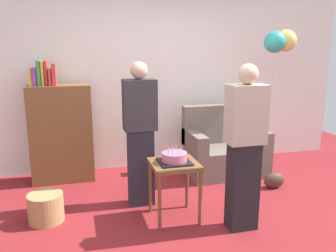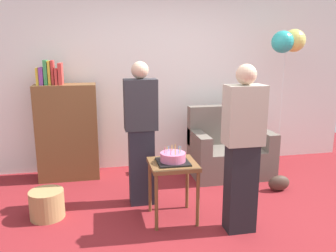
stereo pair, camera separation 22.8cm
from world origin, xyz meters
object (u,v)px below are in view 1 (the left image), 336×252
object	(u,v)px
birthday_cake	(174,158)
wicker_basket	(46,208)
handbag	(274,180)
person_blowing_candles	(140,134)
balloon_bunch	(280,41)
bookshelf	(61,132)
couch	(224,150)
person_holding_cake	(244,148)
side_table	(174,171)

from	to	relation	value
birthday_cake	wicker_basket	bearing A→B (deg)	167.63
handbag	person_blowing_candles	bearing A→B (deg)	179.66
balloon_bunch	person_blowing_candles	bearing A→B (deg)	-163.06
bookshelf	couch	bearing A→B (deg)	-7.66
person_blowing_candles	handbag	distance (m)	1.89
birthday_cake	person_holding_cake	distance (m)	0.71
person_blowing_candles	balloon_bunch	bearing A→B (deg)	14.86
birthday_cake	balloon_bunch	xyz separation A→B (m)	(1.84, 1.09, 1.18)
person_blowing_candles	person_holding_cake	world-z (taller)	same
wicker_basket	handbag	world-z (taller)	wicker_basket
person_holding_cake	birthday_cake	bearing A→B (deg)	-21.55
bookshelf	side_table	distance (m)	1.85
side_table	person_blowing_candles	world-z (taller)	person_blowing_candles
side_table	bookshelf	bearing A→B (deg)	128.67
couch	side_table	distance (m)	1.58
bookshelf	balloon_bunch	xyz separation A→B (m)	(2.99, -0.35, 1.18)
side_table	balloon_bunch	size ratio (longest dim) A/B	0.31
balloon_bunch	bookshelf	bearing A→B (deg)	173.27
side_table	couch	bearing A→B (deg)	46.69
handbag	balloon_bunch	bearing A→B (deg)	60.53
couch	person_holding_cake	xyz separation A→B (m)	(-0.48, -1.50, 0.49)
person_blowing_candles	birthday_cake	bearing A→B (deg)	-61.11
birthday_cake	person_blowing_candles	world-z (taller)	person_blowing_candles
person_holding_cake	bookshelf	bearing A→B (deg)	-36.40
side_table	wicker_basket	bearing A→B (deg)	167.63
handbag	balloon_bunch	world-z (taller)	balloon_bunch
bookshelf	person_blowing_candles	xyz separation A→B (m)	(0.89, -1.00, 0.15)
bookshelf	handbag	size ratio (longest dim) A/B	5.77
couch	bookshelf	distance (m)	2.28
person_blowing_candles	wicker_basket	bearing A→B (deg)	-173.23
balloon_bunch	birthday_cake	bearing A→B (deg)	-149.36
person_holding_cake	balloon_bunch	distance (m)	2.16
side_table	person_holding_cake	size ratio (longest dim) A/B	0.38
birthday_cake	handbag	xyz separation A→B (m)	(1.47, 0.44, -0.57)
bookshelf	balloon_bunch	size ratio (longest dim) A/B	0.80
wicker_basket	balloon_bunch	xyz separation A→B (m)	(3.14, 0.80, 1.71)
balloon_bunch	couch	bearing A→B (deg)	176.02
side_table	person_holding_cake	distance (m)	0.76
person_holding_cake	side_table	bearing A→B (deg)	-21.55
person_holding_cake	handbag	distance (m)	1.39
couch	birthday_cake	world-z (taller)	couch
bookshelf	birthday_cake	distance (m)	1.85
wicker_basket	handbag	bearing A→B (deg)	3.12
person_blowing_candles	balloon_bunch	size ratio (longest dim) A/B	0.81
bookshelf	side_table	xyz separation A→B (m)	(1.15, -1.44, -0.16)
person_holding_cake	balloon_bunch	size ratio (longest dim) A/B	0.81
person_blowing_candles	handbag	size ratio (longest dim) A/B	5.82
birthday_cake	wicker_basket	world-z (taller)	birthday_cake
side_table	handbag	size ratio (longest dim) A/B	2.22
birthday_cake	balloon_bunch	distance (m)	2.44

